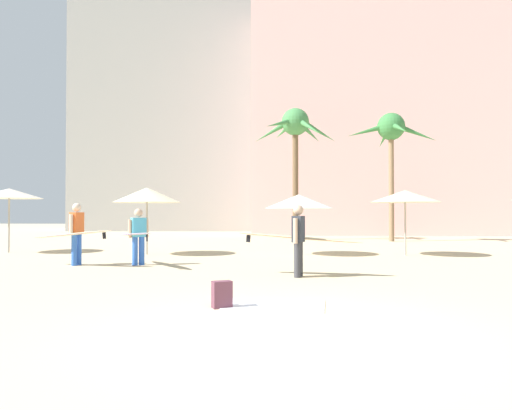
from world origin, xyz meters
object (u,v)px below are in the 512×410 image
at_px(cafe_umbrella_1, 147,195).
at_px(beach_towel, 274,305).
at_px(backpack, 222,295).
at_px(person_near_left, 75,232).
at_px(cafe_umbrella_4, 405,196).
at_px(cafe_umbrella_3, 9,193).
at_px(person_near_right, 298,238).
at_px(cafe_umbrella_0, 299,202).
at_px(palm_tree_left, 295,131).
at_px(palm_tree_far_left, 391,134).
at_px(person_mid_center, 137,234).

xyz_separation_m(cafe_umbrella_1, beach_towel, (4.78, -9.18, -2.14)).
xyz_separation_m(backpack, person_near_left, (-4.94, 5.68, 0.74)).
bearing_deg(cafe_umbrella_4, backpack, -118.70).
height_order(cafe_umbrella_3, backpack, cafe_umbrella_3).
bearing_deg(cafe_umbrella_3, beach_towel, -43.50).
xyz_separation_m(cafe_umbrella_3, person_near_right, (10.73, -6.13, -1.32)).
height_order(cafe_umbrella_4, person_near_right, cafe_umbrella_4).
bearing_deg(cafe_umbrella_4, person_near_right, -124.31).
distance_m(cafe_umbrella_0, beach_towel, 9.62).
xyz_separation_m(person_near_right, person_near_left, (-6.24, 1.87, 0.04)).
distance_m(palm_tree_left, backpack, 20.23).
bearing_deg(beach_towel, cafe_umbrella_4, 64.72).
bearing_deg(cafe_umbrella_3, cafe_umbrella_0, -1.67).
distance_m(palm_tree_left, cafe_umbrella_1, 12.02).
height_order(cafe_umbrella_3, beach_towel, cafe_umbrella_3).
distance_m(beach_towel, person_near_left, 7.99).
height_order(cafe_umbrella_0, cafe_umbrella_1, cafe_umbrella_1).
bearing_deg(palm_tree_far_left, palm_tree_left, 166.72).
distance_m(palm_tree_far_left, palm_tree_left, 5.20).
bearing_deg(palm_tree_far_left, person_near_right, -110.57).
height_order(cafe_umbrella_3, person_near_left, cafe_umbrella_3).
relative_size(cafe_umbrella_3, person_mid_center, 1.02).
height_order(palm_tree_far_left, cafe_umbrella_4, palm_tree_far_left).
distance_m(palm_tree_left, person_near_left, 15.95).
bearing_deg(cafe_umbrella_4, cafe_umbrella_1, -178.87).
bearing_deg(cafe_umbrella_1, beach_towel, -62.49).
xyz_separation_m(palm_tree_left, cafe_umbrella_3, (-11.04, -9.33, -3.89)).
xyz_separation_m(beach_towel, person_near_right, (0.49, 3.59, 0.90)).
bearing_deg(person_near_right, backpack, -92.11).
xyz_separation_m(cafe_umbrella_4, backpack, (-5.24, -9.58, -1.88)).
distance_m(backpack, person_near_right, 4.09).
distance_m(cafe_umbrella_0, cafe_umbrella_1, 5.47).
height_order(backpack, person_near_left, person_near_left).
relative_size(cafe_umbrella_1, backpack, 5.78).
bearing_deg(cafe_umbrella_3, palm_tree_left, 40.19).
bearing_deg(cafe_umbrella_3, person_mid_center, -33.49).
bearing_deg(person_mid_center, palm_tree_far_left, -76.68).
height_order(cafe_umbrella_1, cafe_umbrella_4, cafe_umbrella_1).
bearing_deg(cafe_umbrella_1, cafe_umbrella_4, 1.13).
bearing_deg(cafe_umbrella_1, cafe_umbrella_0, 2.41).
xyz_separation_m(palm_tree_far_left, person_near_right, (-5.35, -14.27, -4.80)).
relative_size(cafe_umbrella_4, person_near_right, 0.79).
distance_m(person_near_right, person_near_left, 6.52).
height_order(palm_tree_far_left, beach_towel, palm_tree_far_left).
bearing_deg(beach_towel, backpack, -165.16).
distance_m(cafe_umbrella_3, person_near_right, 12.43).
bearing_deg(person_near_right, cafe_umbrella_4, 72.52).
relative_size(cafe_umbrella_0, cafe_umbrella_4, 1.01).
bearing_deg(person_near_right, cafe_umbrella_1, 150.15).
height_order(palm_tree_left, beach_towel, palm_tree_left).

